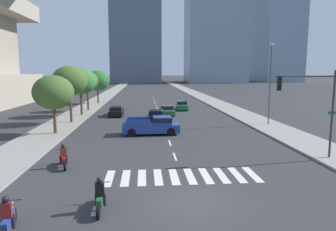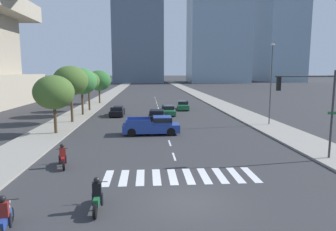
# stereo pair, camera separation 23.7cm
# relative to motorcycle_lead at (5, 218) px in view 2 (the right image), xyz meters

# --- Properties ---
(ground_plane) EXTENTS (800.00, 800.00, 0.00)m
(ground_plane) POSITION_rel_motorcycle_lead_xyz_m (7.03, 2.24, -0.58)
(ground_plane) COLOR #333335
(sidewalk_east) EXTENTS (4.00, 260.00, 0.15)m
(sidewalk_east) POSITION_rel_motorcycle_lead_xyz_m (18.14, 32.24, -0.51)
(sidewalk_east) COLOR gray
(sidewalk_east) RESTS_ON ground
(sidewalk_west) EXTENTS (4.00, 260.00, 0.15)m
(sidewalk_west) POSITION_rel_motorcycle_lead_xyz_m (-4.08, 32.24, -0.51)
(sidewalk_west) COLOR gray
(sidewalk_west) RESTS_ON ground
(crosswalk_near) EXTENTS (8.55, 2.64, 0.01)m
(crosswalk_near) POSITION_rel_motorcycle_lead_xyz_m (7.03, 5.59, -0.58)
(crosswalk_near) COLOR silver
(crosswalk_near) RESTS_ON ground
(lane_divider_center) EXTENTS (0.14, 50.00, 0.01)m
(lane_divider_center) POSITION_rel_motorcycle_lead_xyz_m (7.03, 33.59, -0.58)
(lane_divider_center) COLOR silver
(lane_divider_center) RESTS_ON ground
(motorcycle_lead) EXTENTS (0.74, 2.16, 1.49)m
(motorcycle_lead) POSITION_rel_motorcycle_lead_xyz_m (0.00, 0.00, 0.00)
(motorcycle_lead) COLOR black
(motorcycle_lead) RESTS_ON ground
(motorcycle_trailing) EXTENTS (0.70, 2.16, 1.49)m
(motorcycle_trailing) POSITION_rel_motorcycle_lead_xyz_m (3.05, 1.68, 0.00)
(motorcycle_trailing) COLOR black
(motorcycle_trailing) RESTS_ON ground
(motorcycle_third) EXTENTS (0.94, 2.05, 1.49)m
(motorcycle_third) POSITION_rel_motorcycle_lead_xyz_m (-0.02, 7.80, 0.00)
(motorcycle_third) COLOR black
(motorcycle_third) RESTS_ON ground
(pickup_truck) EXTENTS (5.28, 2.10, 1.67)m
(pickup_truck) POSITION_rel_motorcycle_lead_xyz_m (5.82, 17.26, 0.23)
(pickup_truck) COLOR navy
(pickup_truck) RESTS_ON ground
(sedan_black_0) EXTENTS (1.80, 4.33, 1.25)m
(sedan_black_0) POSITION_rel_motorcycle_lead_xyz_m (1.28, 29.52, -0.00)
(sedan_black_0) COLOR black
(sedan_black_0) RESTS_ON ground
(sedan_green_1) EXTENTS (2.14, 4.40, 1.32)m
(sedan_green_1) POSITION_rel_motorcycle_lead_xyz_m (10.74, 35.39, 0.03)
(sedan_green_1) COLOR #1E6038
(sedan_green_1) RESTS_ON ground
(sedan_green_2) EXTENTS (1.97, 4.59, 1.25)m
(sedan_green_2) POSITION_rel_motorcycle_lead_xyz_m (8.02, 30.01, -0.01)
(sedan_green_2) COLOR #1E6038
(sedan_green_2) RESTS_ON ground
(sedan_black_3) EXTENTS (2.12, 4.42, 1.31)m
(sedan_black_3) POSITION_rel_motorcycle_lead_xyz_m (6.35, 24.97, 0.02)
(sedan_black_3) COLOR black
(sedan_black_3) RESTS_ON ground
(traffic_signal_near) EXTENTS (4.25, 0.28, 5.77)m
(traffic_signal_near) POSITION_rel_motorcycle_lead_xyz_m (15.78, 8.11, 3.51)
(traffic_signal_near) COLOR #333335
(traffic_signal_near) RESTS_ON sidewalk_east
(street_lamp_east) EXTENTS (0.50, 0.24, 8.56)m
(street_lamp_east) POSITION_rel_motorcycle_lead_xyz_m (18.44, 21.07, 4.46)
(street_lamp_east) COLOR #3F3F42
(street_lamp_east) RESTS_ON sidewalk_east
(street_tree_nearest) EXTENTS (3.67, 3.67, 5.35)m
(street_tree_nearest) POSITION_rel_motorcycle_lead_xyz_m (-3.28, 17.74, 3.34)
(street_tree_nearest) COLOR #4C3823
(street_tree_nearest) RESTS_ON sidewalk_west
(street_tree_second) EXTENTS (3.88, 3.88, 6.29)m
(street_tree_second) POSITION_rel_motorcycle_lead_xyz_m (-3.28, 24.11, 4.20)
(street_tree_second) COLOR #4C3823
(street_tree_second) RESTS_ON sidewalk_west
(street_tree_third) EXTENTS (4.00, 4.00, 6.09)m
(street_tree_third) POSITION_rel_motorcycle_lead_xyz_m (-3.28, 29.94, 3.94)
(street_tree_third) COLOR #4C3823
(street_tree_third) RESTS_ON sidewalk_west
(street_tree_fourth) EXTENTS (3.23, 3.23, 5.66)m
(street_tree_fourth) POSITION_rel_motorcycle_lead_xyz_m (-3.28, 34.76, 3.84)
(street_tree_fourth) COLOR #4C3823
(street_tree_fourth) RESTS_ON sidewalk_west
(street_tree_fifth) EXTENTS (4.24, 4.24, 5.84)m
(street_tree_fifth) POSITION_rel_motorcycle_lead_xyz_m (-3.28, 44.69, 3.60)
(street_tree_fifth) COLOR #4C3823
(street_tree_fifth) RESTS_ON sidewalk_west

